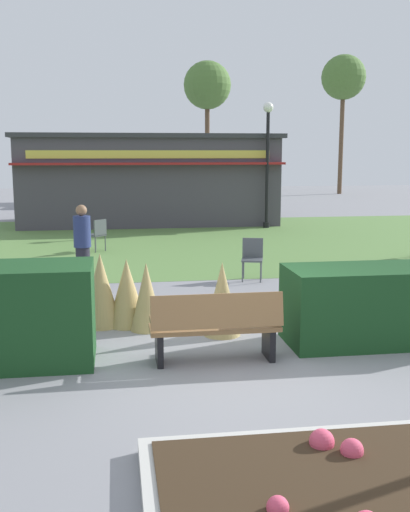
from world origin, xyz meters
The scene contains 18 objects.
ground_plane centered at (0.00, 0.00, 0.00)m, with size 80.00×80.00×0.00m, color gray.
lawn_patch centered at (0.00, 11.27, 0.00)m, with size 36.00×12.00×0.01m, color #5B8442.
flower_bed centered at (0.40, -3.29, 0.09)m, with size 3.65×2.35×0.31m.
park_bench centered at (-0.32, 0.18, 0.48)m, with size 1.70×0.54×0.95m.
hedge_right centered at (2.15, 0.71, 0.55)m, with size 2.67×1.10×1.10m, color #19421E.
ornamental_grass_behind_left centered at (-0.03, 1.37, 0.56)m, with size 0.56×0.56×1.11m, color tan.
ornamental_grass_behind_right centered at (-1.83, 2.12, 0.58)m, with size 0.63×0.63×1.16m, color tan.
ornamental_grass_behind_center centered at (-1.13, 1.79, 0.53)m, with size 0.51×0.51×1.06m, color tan.
ornamental_grass_behind_far centered at (-1.42, 2.08, 0.53)m, with size 0.62×0.62×1.07m, color tan.
lamppost_far centered at (3.82, 14.01, 2.77)m, with size 0.36×0.36×4.43m.
trash_bin centered at (-2.91, 0.25, 0.40)m, with size 0.52×0.52×0.80m, color #2D4233.
food_kiosk centered at (-0.30, 16.41, 1.69)m, with size 9.75×4.69×3.36m.
cafe_chair_west centered at (1.30, 5.21, 0.53)m, with size 0.54×0.54×0.89m.
cafe_chair_east centered at (-2.08, 9.49, 0.53)m, with size 0.62×0.62×0.89m.
person_strolling centered at (-2.24, 4.84, 0.86)m, with size 0.34×0.34×1.69m.
parked_car_west_slot centered at (-3.44, 23.72, 0.64)m, with size 4.32×2.30×1.20m.
tree_left_bg centered at (12.91, 30.86, 7.27)m, with size 2.80×2.80×8.76m.
tree_right_bg centered at (3.95, 29.28, 6.50)m, with size 2.80×2.80×7.98m.
Camera 1 is at (-1.56, -7.35, 2.72)m, focal length 42.80 mm.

